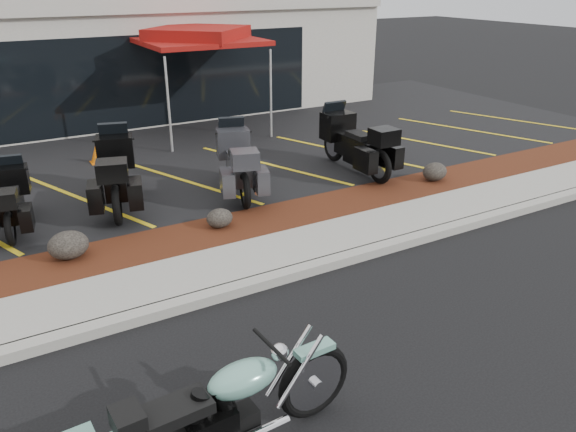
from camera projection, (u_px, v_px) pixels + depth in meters
ground at (322, 305)px, 7.99m from camera, size 90.00×90.00×0.00m
curb at (290, 274)px, 8.68m from camera, size 24.00×0.25×0.15m
sidewalk at (269, 256)px, 9.23m from camera, size 24.00×1.20×0.15m
mulch_bed at (238, 229)px, 10.19m from camera, size 24.00×1.20×0.16m
upper_lot at (149, 154)px, 14.49m from camera, size 26.00×9.60×0.15m
dealership_building at (87, 51)px, 18.72m from camera, size 18.00×8.16×4.00m
boulder_left at (68, 245)px, 8.90m from camera, size 0.63×0.53×0.45m
boulder_mid at (220, 218)px, 10.02m from camera, size 0.48×0.40×0.34m
boulder_right at (435, 172)px, 12.30m from camera, size 0.56×0.47×0.40m
hero_cruiser at (314, 372)px, 5.78m from camera, size 3.24×0.98×1.13m
touring_black_front at (14, 185)px, 10.46m from camera, size 1.10×2.10×1.16m
touring_black_mid at (116, 157)px, 11.54m from camera, size 1.58×2.67×1.46m
touring_grey at (232, 148)px, 12.21m from camera, size 1.59×2.59×1.41m
touring_black_rear at (334, 131)px, 13.42m from camera, size 1.02×2.54×1.46m
traffic_cone at (97, 153)px, 13.48m from camera, size 0.41×0.41×0.47m
popup_canopy at (198, 37)px, 15.20m from camera, size 3.79×3.79×2.89m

